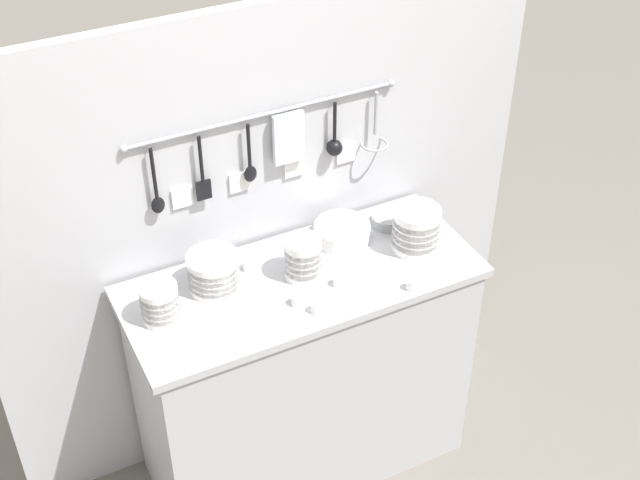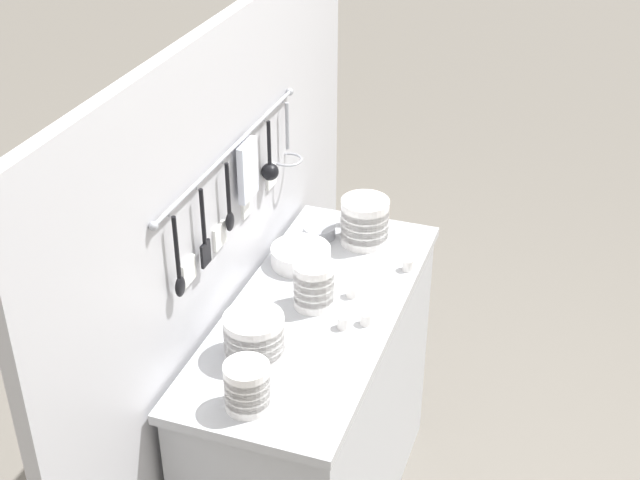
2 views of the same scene
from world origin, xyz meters
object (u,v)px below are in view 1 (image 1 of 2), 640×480
bowl_stack_wide_centre (160,303)px  cup_edge_far (412,285)px  bowl_stack_short_front (303,258)px  cup_back_right (248,265)px  bowl_stack_back_corner (214,272)px  cup_back_left (422,221)px  steel_mixing_bowl (388,220)px  plate_stack (342,232)px  cup_mid_row (297,300)px  cup_centre (339,281)px  cup_front_right (317,307)px  bowl_stack_tall_left (416,229)px

bowl_stack_wide_centre → cup_edge_far: (0.77, -0.23, -0.05)m
bowl_stack_short_front → cup_back_right: bowl_stack_short_front is taller
bowl_stack_back_corner → cup_back_left: (0.78, -0.02, -0.05)m
bowl_stack_back_corner → steel_mixing_bowl: bearing=3.8°
bowl_stack_back_corner → plate_stack: bowl_stack_back_corner is taller
cup_back_right → cup_edge_far: size_ratio=1.00×
cup_mid_row → cup_back_right: bearing=106.8°
bowl_stack_back_corner → cup_edge_far: bearing=-27.4°
steel_mixing_bowl → cup_back_right: (-0.54, -0.01, -0.00)m
cup_centre → bowl_stack_short_front: bearing=130.6°
bowl_stack_short_front → cup_mid_row: 0.15m
bowl_stack_back_corner → cup_mid_row: (0.20, -0.20, -0.05)m
cup_centre → cup_edge_far: bearing=-31.3°
bowl_stack_back_corner → cup_back_right: (0.13, 0.03, -0.05)m
bowl_stack_short_front → cup_front_right: (-0.04, -0.18, -0.05)m
bowl_stack_back_corner → cup_centre: (0.36, -0.17, -0.05)m
cup_back_right → cup_front_right: 0.31m
bowl_stack_back_corner → cup_back_right: 0.14m
cup_centre → cup_mid_row: bearing=-171.7°
bowl_stack_wide_centre → bowl_stack_short_front: size_ratio=0.90×
bowl_stack_wide_centre → cup_mid_row: size_ratio=3.52×
cup_back_right → plate_stack: bearing=1.5°
bowl_stack_tall_left → plate_stack: bowl_stack_tall_left is taller
cup_back_left → steel_mixing_bowl: bearing=150.7°
steel_mixing_bowl → bowl_stack_back_corner: bearing=-176.2°
bowl_stack_short_front → cup_back_left: bowl_stack_short_front is taller
bowl_stack_back_corner → cup_back_left: bowl_stack_back_corner is taller
bowl_stack_wide_centre → cup_back_left: 0.98m
cup_centre → bowl_stack_wide_centre: bearing=169.5°
bowl_stack_wide_centre → plate_stack: bowl_stack_wide_centre is taller
cup_edge_far → cup_centre: same height
bowl_stack_back_corner → bowl_stack_wide_centre: 0.21m
cup_front_right → cup_back_left: (0.54, 0.24, 0.00)m
bowl_stack_back_corner → cup_edge_far: 0.64m
cup_back_left → cup_front_right: bearing=-156.1°
plate_stack → cup_back_right: plate_stack is taller
cup_centre → bowl_stack_back_corner: bearing=154.8°
cup_edge_far → cup_centre: 0.24m
bowl_stack_tall_left → bowl_stack_back_corner: bearing=170.8°
cup_edge_far → cup_back_right: bearing=142.9°
bowl_stack_short_front → cup_mid_row: size_ratio=3.90×
steel_mixing_bowl → cup_front_right: size_ratio=2.97×
plate_stack → cup_back_right: (-0.36, -0.01, -0.01)m
cup_back_left → plate_stack: bearing=168.6°
steel_mixing_bowl → plate_stack: bearing=-179.7°
bowl_stack_short_front → steel_mixing_bowl: bowl_stack_short_front is taller
bowl_stack_tall_left → cup_edge_far: 0.23m
bowl_stack_tall_left → cup_back_left: size_ratio=4.30×
cup_edge_far → cup_back_left: size_ratio=1.00×
cup_back_right → cup_edge_far: bearing=-37.1°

